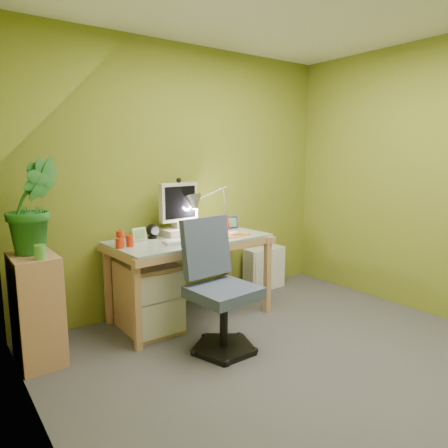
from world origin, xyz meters
TOP-DOWN VIEW (x-y plane):
  - floor at (0.00, 0.00)m, footprint 3.20×3.20m
  - wall_back at (0.00, 1.60)m, footprint 3.20×0.01m
  - wall_left at (-1.60, 0.00)m, footprint 0.01×3.20m
  - wall_right at (1.60, 0.00)m, footprint 0.01×3.20m
  - slope_ceiling at (-1.00, 0.00)m, footprint 1.10×3.20m
  - desk at (-0.19, 1.23)m, footprint 1.38×0.75m
  - monitor at (-0.19, 1.41)m, footprint 0.38×0.24m
  - speaker_left at (-0.46, 1.39)m, footprint 0.12×0.12m
  - speaker_right at (0.08, 1.39)m, footprint 0.11×0.11m
  - keyboard at (-0.27, 1.09)m, footprint 0.46×0.21m
  - mousepad at (0.19, 1.09)m, footprint 0.26×0.21m
  - mouse at (0.19, 1.09)m, footprint 0.12×0.09m
  - amber_tumbler at (-0.01, 1.15)m, footprint 0.07×0.07m
  - candle_cluster at (-0.79, 1.24)m, footprint 0.18×0.16m
  - photo_frame_red at (0.23, 1.35)m, footprint 0.15×0.03m
  - photo_frame_blue at (0.37, 1.39)m, footprint 0.13×0.05m
  - photo_frame_green at (-0.59, 1.37)m, footprint 0.13×0.04m
  - desk_lamp at (0.26, 1.41)m, footprint 0.56×0.26m
  - side_ledge at (-1.45, 1.19)m, footprint 0.28×0.43m
  - potted_plant at (-1.41, 1.24)m, footprint 0.36×0.29m
  - green_cup at (-1.43, 1.04)m, footprint 0.08×0.08m
  - task_chair at (-0.32, 0.56)m, footprint 0.55×0.55m
  - radiator at (0.86, 1.46)m, footprint 0.44×0.18m

SIDE VIEW (x-z plane):
  - floor at x=0.00m, z-range -0.01..0.00m
  - radiator at x=0.86m, z-range 0.00..0.44m
  - desk at x=-0.19m, z-range 0.00..0.72m
  - side_ledge at x=-1.45m, z-range 0.00..0.76m
  - task_chair at x=-0.32m, z-range 0.00..0.91m
  - mousepad at x=0.19m, z-range 0.72..0.72m
  - keyboard at x=-0.27m, z-range 0.72..0.74m
  - mouse at x=0.19m, z-range 0.72..0.76m
  - amber_tumbler at x=-0.01m, z-range 0.72..0.80m
  - photo_frame_green at x=-0.59m, z-range 0.72..0.83m
  - photo_frame_blue at x=0.37m, z-range 0.72..0.83m
  - speaker_right at x=0.08m, z-range 0.72..0.84m
  - candle_cluster at x=-0.79m, z-range 0.72..0.84m
  - speaker_left at x=-0.46m, z-range 0.72..0.85m
  - photo_frame_red at x=0.23m, z-range 0.72..0.85m
  - green_cup at x=-1.43m, z-range 0.76..0.85m
  - monitor at x=-0.19m, z-range 0.72..1.20m
  - desk_lamp at x=0.26m, z-range 0.72..1.31m
  - potted_plant at x=-1.41m, z-range 0.76..1.41m
  - wall_back at x=0.00m, z-range 0.00..2.40m
  - wall_left at x=-1.60m, z-range 0.00..2.40m
  - wall_right at x=1.60m, z-range 0.00..2.40m
  - slope_ceiling at x=-1.00m, z-range 1.30..2.40m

